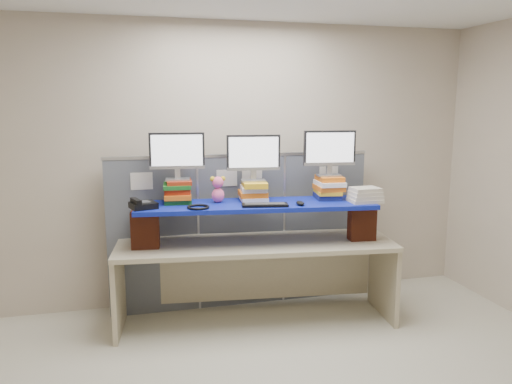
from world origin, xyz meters
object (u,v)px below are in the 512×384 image
object	(u,v)px
desk	(256,258)
desk_phone	(142,205)
blue_board	(256,205)
keyboard	(265,205)
monitor_right	(330,150)
monitor_center	(253,155)
monitor_left	(177,153)

from	to	relation	value
desk	desk_phone	size ratio (longest dim) A/B	10.19
blue_board	desk_phone	size ratio (longest dim) A/B	8.41
desk	keyboard	world-z (taller)	keyboard
desk	monitor_right	xyz separation A→B (m)	(0.71, 0.04, 0.97)
keyboard	desk_phone	bearing A→B (deg)	-179.29
desk	desk_phone	xyz separation A→B (m)	(-0.99, 0.01, 0.55)
monitor_center	monitor_right	size ratio (longest dim) A/B	1.00
monitor_left	desk	bearing A→B (deg)	-9.74
monitor_center	monitor_right	world-z (taller)	monitor_right
blue_board	monitor_center	distance (m)	0.45
blue_board	desk_phone	bearing A→B (deg)	-173.97
blue_board	desk_phone	xyz separation A→B (m)	(-0.99, 0.01, 0.05)
monitor_right	keyboard	bearing A→B (deg)	-157.08
keyboard	desk_phone	size ratio (longest dim) A/B	1.65
monitor_center	keyboard	world-z (taller)	monitor_center
monitor_left	monitor_center	world-z (taller)	monitor_left
desk	monitor_left	size ratio (longest dim) A/B	5.29
desk	monitor_right	world-z (taller)	monitor_right
monitor_left	monitor_right	size ratio (longest dim) A/B	1.00
blue_board	monitor_left	xyz separation A→B (m)	(-0.67, 0.20, 0.46)
desk	monitor_center	distance (m)	0.94
desk	monitor_center	bearing A→B (deg)	93.20
monitor_right	monitor_left	bearing A→B (deg)	-180.00
monitor_center	desk	bearing A→B (deg)	-86.80
blue_board	monitor_left	distance (m)	0.84
blue_board	desk_phone	world-z (taller)	desk_phone
monitor_left	monitor_center	xyz separation A→B (m)	(0.68, -0.08, -0.03)
blue_board	monitor_left	bearing A→B (deg)	170.26
monitor_right	desk_phone	bearing A→B (deg)	-172.49
blue_board	monitor_left	world-z (taller)	monitor_left
desk	monitor_center	size ratio (longest dim) A/B	5.29
monitor_center	desk_phone	world-z (taller)	monitor_center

